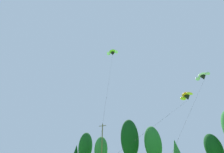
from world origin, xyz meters
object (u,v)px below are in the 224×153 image
parafoil_kite_high_lime_white (113,53)px  parafoil_kite_far_orange (186,96)px  utility_pole (102,146)px  parafoil_kite_mid_white (203,76)px

parafoil_kite_high_lime_white → parafoil_kite_far_orange: parafoil_kite_high_lime_white is taller
utility_pole → parafoil_kite_mid_white: size_ratio=0.73×
utility_pole → parafoil_kite_high_lime_white: (8.69, -12.48, 19.32)m
parafoil_kite_mid_white → parafoil_kite_far_orange: (-4.18, -2.48, -4.59)m
parafoil_kite_mid_white → parafoil_kite_far_orange: size_ratio=1.13×
parafoil_kite_high_lime_white → parafoil_kite_mid_white: size_ratio=1.51×
utility_pole → parafoil_kite_mid_white: parafoil_kite_mid_white is taller
parafoil_kite_high_lime_white → parafoil_kite_far_orange: bearing=11.9°
parafoil_kite_mid_white → parafoil_kite_far_orange: parafoil_kite_mid_white is taller
utility_pole → parafoil_kite_high_lime_white: bearing=-55.2°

